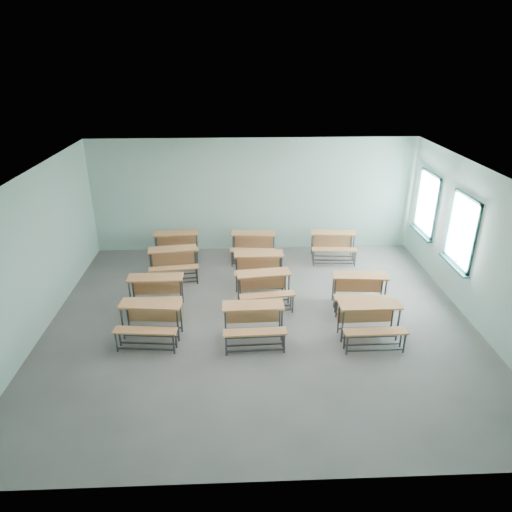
{
  "coord_description": "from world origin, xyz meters",
  "views": [
    {
      "loc": [
        -0.45,
        -8.35,
        5.32
      ],
      "look_at": [
        -0.05,
        1.2,
        1.0
      ],
      "focal_mm": 32.0,
      "sensor_mm": 36.0,
      "label": 1
    }
  ],
  "objects_px": {
    "desk_unit_r0c2": "(370,318)",
    "desk_unit_r1c1": "(264,284)",
    "desk_unit_r3c1": "(253,243)",
    "desk_unit_r2c0": "(173,259)",
    "desk_unit_r3c0": "(176,242)",
    "desk_unit_r0c1": "(254,318)",
    "desk_unit_r2c1": "(259,264)",
    "desk_unit_r1c0": "(156,289)",
    "desk_unit_r1c2": "(360,287)",
    "desk_unit_r0c0": "(150,317)",
    "desk_unit_r3c2": "(333,242)"
  },
  "relations": [
    {
      "from": "desk_unit_r1c2",
      "to": "desk_unit_r3c1",
      "type": "distance_m",
      "value": 3.51
    },
    {
      "from": "desk_unit_r1c0",
      "to": "desk_unit_r1c1",
      "type": "height_order",
      "value": "same"
    },
    {
      "from": "desk_unit_r1c1",
      "to": "desk_unit_r3c0",
      "type": "bearing_deg",
      "value": 124.64
    },
    {
      "from": "desk_unit_r1c2",
      "to": "desk_unit_r2c1",
      "type": "relative_size",
      "value": 1.05
    },
    {
      "from": "desk_unit_r2c1",
      "to": "desk_unit_r3c0",
      "type": "bearing_deg",
      "value": 146.0
    },
    {
      "from": "desk_unit_r2c0",
      "to": "desk_unit_r0c2",
      "type": "bearing_deg",
      "value": -42.81
    },
    {
      "from": "desk_unit_r0c1",
      "to": "desk_unit_r1c1",
      "type": "xyz_separation_m",
      "value": [
        0.29,
        1.42,
        0.0
      ]
    },
    {
      "from": "desk_unit_r3c0",
      "to": "desk_unit_r2c1",
      "type": "bearing_deg",
      "value": -38.53
    },
    {
      "from": "desk_unit_r1c1",
      "to": "desk_unit_r2c1",
      "type": "bearing_deg",
      "value": 86.88
    },
    {
      "from": "desk_unit_r0c1",
      "to": "desk_unit_r1c1",
      "type": "height_order",
      "value": "same"
    },
    {
      "from": "desk_unit_r1c0",
      "to": "desk_unit_r2c0",
      "type": "xyz_separation_m",
      "value": [
        0.2,
        1.57,
        0.0
      ]
    },
    {
      "from": "desk_unit_r0c1",
      "to": "desk_unit_r2c1",
      "type": "distance_m",
      "value": 2.49
    },
    {
      "from": "desk_unit_r2c0",
      "to": "desk_unit_r2c1",
      "type": "xyz_separation_m",
      "value": [
        2.15,
        -0.38,
        0.0
      ]
    },
    {
      "from": "desk_unit_r0c2",
      "to": "desk_unit_r1c1",
      "type": "xyz_separation_m",
      "value": [
        -2.01,
        1.5,
        0.0
      ]
    },
    {
      "from": "desk_unit_r1c0",
      "to": "desk_unit_r1c2",
      "type": "bearing_deg",
      "value": -1.93
    },
    {
      "from": "desk_unit_r3c1",
      "to": "desk_unit_r0c2",
      "type": "bearing_deg",
      "value": -56.62
    },
    {
      "from": "desk_unit_r3c0",
      "to": "desk_unit_r1c2",
      "type": "bearing_deg",
      "value": -36.57
    },
    {
      "from": "desk_unit_r1c0",
      "to": "desk_unit_r3c0",
      "type": "xyz_separation_m",
      "value": [
        0.14,
        2.68,
        0.0
      ]
    },
    {
      "from": "desk_unit_r2c0",
      "to": "desk_unit_r3c1",
      "type": "xyz_separation_m",
      "value": [
        2.06,
        1.01,
        0.0
      ]
    },
    {
      "from": "desk_unit_r0c2",
      "to": "desk_unit_r3c2",
      "type": "xyz_separation_m",
      "value": [
        0.04,
        3.92,
        0.0
      ]
    },
    {
      "from": "desk_unit_r1c1",
      "to": "desk_unit_r3c1",
      "type": "bearing_deg",
      "value": 86.64
    },
    {
      "from": "desk_unit_r2c0",
      "to": "desk_unit_r1c2",
      "type": "bearing_deg",
      "value": -28.84
    },
    {
      "from": "desk_unit_r1c0",
      "to": "desk_unit_r0c1",
      "type": "bearing_deg",
      "value": -32.2
    },
    {
      "from": "desk_unit_r0c0",
      "to": "desk_unit_r2c1",
      "type": "relative_size",
      "value": 1.06
    },
    {
      "from": "desk_unit_r0c0",
      "to": "desk_unit_r1c2",
      "type": "distance_m",
      "value": 4.59
    },
    {
      "from": "desk_unit_r1c1",
      "to": "desk_unit_r1c2",
      "type": "height_order",
      "value": "same"
    },
    {
      "from": "desk_unit_r3c2",
      "to": "desk_unit_r3c1",
      "type": "bearing_deg",
      "value": -176.57
    },
    {
      "from": "desk_unit_r1c0",
      "to": "desk_unit_r1c1",
      "type": "relative_size",
      "value": 0.94
    },
    {
      "from": "desk_unit_r3c1",
      "to": "desk_unit_r3c2",
      "type": "bearing_deg",
      "value": 3.73
    },
    {
      "from": "desk_unit_r3c0",
      "to": "desk_unit_r0c2",
      "type": "bearing_deg",
      "value": -47.82
    },
    {
      "from": "desk_unit_r0c0",
      "to": "desk_unit_r1c2",
      "type": "relative_size",
      "value": 1.01
    },
    {
      "from": "desk_unit_r2c0",
      "to": "desk_unit_r3c1",
      "type": "height_order",
      "value": "same"
    },
    {
      "from": "desk_unit_r1c2",
      "to": "desk_unit_r3c2",
      "type": "bearing_deg",
      "value": 96.79
    },
    {
      "from": "desk_unit_r0c1",
      "to": "desk_unit_r1c0",
      "type": "relative_size",
      "value": 1.01
    },
    {
      "from": "desk_unit_r2c0",
      "to": "desk_unit_r3c0",
      "type": "bearing_deg",
      "value": 85.05
    },
    {
      "from": "desk_unit_r0c2",
      "to": "desk_unit_r1c0",
      "type": "distance_m",
      "value": 4.63
    },
    {
      "from": "desk_unit_r0c2",
      "to": "desk_unit_r2c1",
      "type": "distance_m",
      "value": 3.3
    },
    {
      "from": "desk_unit_r0c0",
      "to": "desk_unit_r1c2",
      "type": "xyz_separation_m",
      "value": [
        4.47,
        1.07,
        0.0
      ]
    },
    {
      "from": "desk_unit_r2c0",
      "to": "desk_unit_r3c0",
      "type": "xyz_separation_m",
      "value": [
        -0.06,
        1.11,
        0.0
      ]
    },
    {
      "from": "desk_unit_r1c1",
      "to": "desk_unit_r0c2",
      "type": "bearing_deg",
      "value": -43.7
    },
    {
      "from": "desk_unit_r0c1",
      "to": "desk_unit_r1c2",
      "type": "xyz_separation_m",
      "value": [
        2.42,
        1.2,
        0.0
      ]
    },
    {
      "from": "desk_unit_r0c0",
      "to": "desk_unit_r2c1",
      "type": "height_order",
      "value": "same"
    },
    {
      "from": "desk_unit_r1c0",
      "to": "desk_unit_r3c1",
      "type": "height_order",
      "value": "same"
    },
    {
      "from": "desk_unit_r0c1",
      "to": "desk_unit_r3c1",
      "type": "xyz_separation_m",
      "value": [
        0.14,
        3.88,
        0.0
      ]
    },
    {
      "from": "desk_unit_r2c1",
      "to": "desk_unit_r1c1",
      "type": "bearing_deg",
      "value": -85.97
    },
    {
      "from": "desk_unit_r0c1",
      "to": "desk_unit_r0c2",
      "type": "height_order",
      "value": "same"
    },
    {
      "from": "desk_unit_r0c0",
      "to": "desk_unit_r3c2",
      "type": "relative_size",
      "value": 1.01
    },
    {
      "from": "desk_unit_r0c1",
      "to": "desk_unit_r2c1",
      "type": "xyz_separation_m",
      "value": [
        0.22,
        2.48,
        0.0
      ]
    },
    {
      "from": "desk_unit_r2c1",
      "to": "desk_unit_r0c1",
      "type": "bearing_deg",
      "value": -94.92
    },
    {
      "from": "desk_unit_r0c1",
      "to": "desk_unit_r2c1",
      "type": "relative_size",
      "value": 1.02
    }
  ]
}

